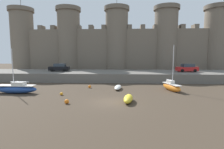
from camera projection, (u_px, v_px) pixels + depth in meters
name	position (u px, v px, depth m)	size (l,w,h in m)	color
ground_plane	(111.00, 102.00, 18.84)	(160.00, 160.00, 0.00)	#423528
quay_road	(115.00, 75.00, 36.06)	(62.76, 10.00, 1.66)	#666059
castle	(117.00, 45.00, 45.96)	(57.27, 6.51, 20.36)	#706354
rowboat_midflat_centre	(128.00, 99.00, 18.68)	(1.36, 2.97, 0.80)	yellow
sailboat_foreground_right	(171.00, 86.00, 24.69)	(2.10, 4.29, 6.41)	orange
sailboat_near_channel_left	(16.00, 89.00, 23.08)	(5.61, 1.58, 5.88)	#234793
rowboat_foreground_centre	(118.00, 87.00, 25.72)	(1.27, 3.07, 0.60)	silver
mooring_buoy_near_shore	(67.00, 102.00, 18.13)	(0.48, 0.48, 0.48)	orange
mooring_buoy_near_channel	(90.00, 87.00, 26.80)	(0.46, 0.46, 0.46)	orange
mooring_buoy_mid_mud	(61.00, 94.00, 21.97)	(0.40, 0.40, 0.40)	orange
car_quay_centre_west	(187.00, 68.00, 35.04)	(4.22, 2.11, 1.62)	red
car_quay_west	(59.00, 68.00, 36.44)	(4.22, 2.11, 1.62)	black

